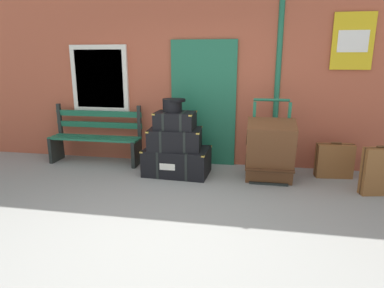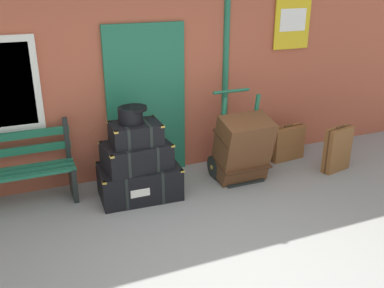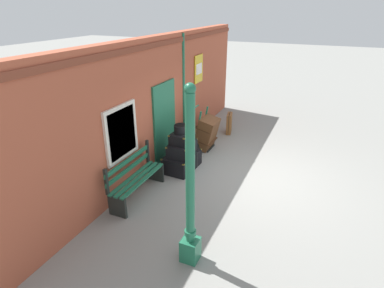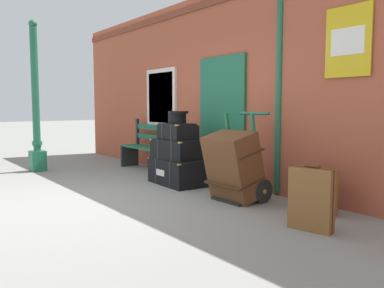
{
  "view_description": "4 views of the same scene",
  "coord_description": "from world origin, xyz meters",
  "px_view_note": "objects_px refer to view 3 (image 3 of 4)",
  "views": [
    {
      "loc": [
        0.86,
        -3.18,
        1.79
      ],
      "look_at": [
        -0.04,
        1.8,
        0.5
      ],
      "focal_mm": 31.24,
      "sensor_mm": 36.0,
      "label": 1
    },
    {
      "loc": [
        -1.57,
        -3.06,
        2.69
      ],
      "look_at": [
        0.51,
        1.94,
        0.54
      ],
      "focal_mm": 40.49,
      "sensor_mm": 36.0,
      "label": 2
    },
    {
      "loc": [
        -6.72,
        -1.31,
        3.85
      ],
      "look_at": [
        0.17,
        1.71,
        0.52
      ],
      "focal_mm": 29.5,
      "sensor_mm": 36.0,
      "label": 3
    },
    {
      "loc": [
        5.1,
        -1.98,
        1.29
      ],
      "look_at": [
        0.33,
        1.6,
        0.72
      ],
      "focal_mm": 37.7,
      "sensor_mm": 36.0,
      "label": 4
    }
  ],
  "objects_px": {
    "platform_bench": "(135,178)",
    "round_hatbox": "(180,129)",
    "steamer_trunk_base": "(182,161)",
    "steamer_trunk_middle": "(182,148)",
    "steamer_trunk_top": "(182,138)",
    "porters_trolley": "(201,139)",
    "large_brown_trunk": "(207,133)",
    "suitcase_caramel": "(229,123)",
    "lamp_post": "(190,202)",
    "suitcase_olive": "(206,127)"
  },
  "relations": [
    {
      "from": "large_brown_trunk",
      "to": "suitcase_caramel",
      "type": "height_order",
      "value": "large_brown_trunk"
    },
    {
      "from": "lamp_post",
      "to": "platform_bench",
      "type": "bearing_deg",
      "value": 55.92
    },
    {
      "from": "lamp_post",
      "to": "round_hatbox",
      "type": "bearing_deg",
      "value": 28.43
    },
    {
      "from": "steamer_trunk_top",
      "to": "suitcase_caramel",
      "type": "height_order",
      "value": "steamer_trunk_top"
    },
    {
      "from": "steamer_trunk_top",
      "to": "round_hatbox",
      "type": "relative_size",
      "value": 1.75
    },
    {
      "from": "platform_bench",
      "to": "steamer_trunk_base",
      "type": "height_order",
      "value": "platform_bench"
    },
    {
      "from": "suitcase_olive",
      "to": "suitcase_caramel",
      "type": "distance_m",
      "value": 0.76
    },
    {
      "from": "steamer_trunk_middle",
      "to": "suitcase_caramel",
      "type": "height_order",
      "value": "steamer_trunk_middle"
    },
    {
      "from": "porters_trolley",
      "to": "large_brown_trunk",
      "type": "bearing_deg",
      "value": -90.0
    },
    {
      "from": "porters_trolley",
      "to": "suitcase_olive",
      "type": "distance_m",
      "value": 1.02
    },
    {
      "from": "steamer_trunk_middle",
      "to": "steamer_trunk_top",
      "type": "distance_m",
      "value": 0.29
    },
    {
      "from": "steamer_trunk_middle",
      "to": "steamer_trunk_top",
      "type": "xyz_separation_m",
      "value": [
        0.0,
        0.0,
        0.29
      ]
    },
    {
      "from": "steamer_trunk_base",
      "to": "porters_trolley",
      "type": "distance_m",
      "value": 1.43
    },
    {
      "from": "steamer_trunk_base",
      "to": "porters_trolley",
      "type": "bearing_deg",
      "value": 2.47
    },
    {
      "from": "platform_bench",
      "to": "steamer_trunk_base",
      "type": "relative_size",
      "value": 1.53
    },
    {
      "from": "steamer_trunk_base",
      "to": "large_brown_trunk",
      "type": "relative_size",
      "value": 1.09
    },
    {
      "from": "lamp_post",
      "to": "large_brown_trunk",
      "type": "xyz_separation_m",
      "value": [
        4.22,
        1.36,
        -0.63
      ]
    },
    {
      "from": "lamp_post",
      "to": "porters_trolley",
      "type": "xyz_separation_m",
      "value": [
        4.22,
        1.53,
        -0.84
      ]
    },
    {
      "from": "porters_trolley",
      "to": "suitcase_olive",
      "type": "relative_size",
      "value": 2.13
    },
    {
      "from": "steamer_trunk_middle",
      "to": "suitcase_caramel",
      "type": "xyz_separation_m",
      "value": [
        2.88,
        -0.33,
        -0.25
      ]
    },
    {
      "from": "steamer_trunk_base",
      "to": "large_brown_trunk",
      "type": "bearing_deg",
      "value": -4.44
    },
    {
      "from": "steamer_trunk_top",
      "to": "suitcase_olive",
      "type": "xyz_separation_m",
      "value": [
        2.45,
        0.3,
        -0.61
      ]
    },
    {
      "from": "large_brown_trunk",
      "to": "porters_trolley",
      "type": "bearing_deg",
      "value": 90.0
    },
    {
      "from": "steamer_trunk_base",
      "to": "large_brown_trunk",
      "type": "xyz_separation_m",
      "value": [
        1.43,
        -0.11,
        0.27
      ]
    },
    {
      "from": "lamp_post",
      "to": "platform_bench",
      "type": "height_order",
      "value": "lamp_post"
    },
    {
      "from": "porters_trolley",
      "to": "suitcase_olive",
      "type": "bearing_deg",
      "value": 12.36
    },
    {
      "from": "platform_bench",
      "to": "round_hatbox",
      "type": "relative_size",
      "value": 4.54
    },
    {
      "from": "lamp_post",
      "to": "suitcase_caramel",
      "type": "relative_size",
      "value": 4.25
    },
    {
      "from": "steamer_trunk_middle",
      "to": "round_hatbox",
      "type": "xyz_separation_m",
      "value": [
        -0.03,
        0.02,
        0.53
      ]
    },
    {
      "from": "platform_bench",
      "to": "steamer_trunk_middle",
      "type": "relative_size",
      "value": 1.89
    },
    {
      "from": "steamer_trunk_top",
      "to": "suitcase_olive",
      "type": "relative_size",
      "value": 1.09
    },
    {
      "from": "steamer_trunk_base",
      "to": "suitcase_caramel",
      "type": "height_order",
      "value": "suitcase_caramel"
    },
    {
      "from": "platform_bench",
      "to": "steamer_trunk_top",
      "type": "bearing_deg",
      "value": -14.2
    },
    {
      "from": "steamer_trunk_middle",
      "to": "porters_trolley",
      "type": "bearing_deg",
      "value": 3.09
    },
    {
      "from": "porters_trolley",
      "to": "steamer_trunk_middle",
      "type": "bearing_deg",
      "value": -176.91
    },
    {
      "from": "steamer_trunk_base",
      "to": "lamp_post",
      "type": "bearing_deg",
      "value": -152.21
    },
    {
      "from": "lamp_post",
      "to": "porters_trolley",
      "type": "relative_size",
      "value": 2.44
    },
    {
      "from": "steamer_trunk_base",
      "to": "suitcase_caramel",
      "type": "distance_m",
      "value": 2.88
    },
    {
      "from": "round_hatbox",
      "to": "porters_trolley",
      "type": "height_order",
      "value": "porters_trolley"
    },
    {
      "from": "steamer_trunk_top",
      "to": "suitcase_caramel",
      "type": "xyz_separation_m",
      "value": [
        2.88,
        -0.33,
        -0.54
      ]
    },
    {
      "from": "steamer_trunk_top",
      "to": "suitcase_caramel",
      "type": "bearing_deg",
      "value": -6.49
    },
    {
      "from": "large_brown_trunk",
      "to": "suitcase_caramel",
      "type": "xyz_separation_m",
      "value": [
        1.43,
        -0.23,
        -0.15
      ]
    },
    {
      "from": "lamp_post",
      "to": "suitcase_olive",
      "type": "distance_m",
      "value": 5.57
    },
    {
      "from": "steamer_trunk_middle",
      "to": "steamer_trunk_top",
      "type": "relative_size",
      "value": 1.37
    },
    {
      "from": "platform_bench",
      "to": "round_hatbox",
      "type": "distance_m",
      "value": 1.67
    },
    {
      "from": "steamer_trunk_top",
      "to": "porters_trolley",
      "type": "bearing_deg",
      "value": 3.03
    },
    {
      "from": "steamer_trunk_top",
      "to": "large_brown_trunk",
      "type": "distance_m",
      "value": 1.5
    },
    {
      "from": "steamer_trunk_base",
      "to": "steamer_trunk_top",
      "type": "xyz_separation_m",
      "value": [
        -0.02,
        -0.01,
        0.66
      ]
    },
    {
      "from": "steamer_trunk_top",
      "to": "large_brown_trunk",
      "type": "relative_size",
      "value": 0.64
    },
    {
      "from": "steamer_trunk_middle",
      "to": "suitcase_olive",
      "type": "xyz_separation_m",
      "value": [
        2.45,
        0.3,
        -0.32
      ]
    }
  ]
}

